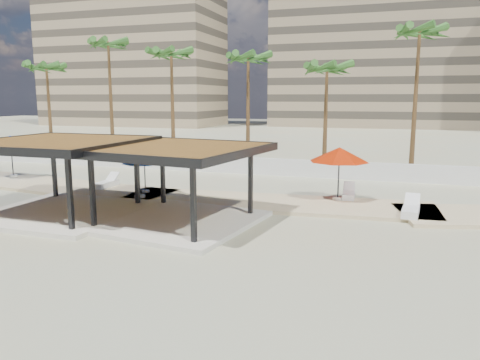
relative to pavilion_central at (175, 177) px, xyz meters
The scene contains 20 objects.
ground 3.22m from the pavilion_central, 63.58° to the right, with size 200.00×200.00×0.00m, color tan.
promenade 6.56m from the pavilion_central, 60.18° to the left, with size 44.45×7.97×0.24m.
boundary_wall 13.88m from the pavilion_central, 85.38° to the left, with size 56.00×0.30×1.20m, color silver.
building_west 78.56m from the pavilion_central, 121.87° to the left, with size 34.00×16.00×32.40m.
building_mid 76.91m from the pavilion_central, 86.14° to the left, with size 38.00×16.00×30.40m.
pavilion_central is the anchor object (origin of this frame).
pavilion_west 5.79m from the pavilion_central, behind, with size 7.05×7.05×3.53m.
umbrella_a 16.72m from the pavilion_central, 156.31° to the left, with size 3.29×3.29×2.77m.
umbrella_b 5.30m from the pavilion_central, 137.36° to the left, with size 4.04×4.04×2.89m.
umbrella_c 8.85m from the pavilion_central, 45.07° to the left, with size 3.41×3.41×2.74m.
umbrella_f 6.52m from the pavilion_central, 131.17° to the left, with size 2.81×2.81×2.25m.
lounger_a 9.36m from the pavilion_central, 142.54° to the left, with size 0.68×2.01×0.76m.
lounger_b 10.72m from the pavilion_central, 22.83° to the left, with size 0.88×2.19×0.81m.
lounger_c 9.86m from the pavilion_central, 46.16° to the left, with size 0.72×1.93×0.72m.
palm_a 26.18m from the pavilion_central, 141.07° to the left, with size 3.00×3.00×8.81m.
palm_b 22.75m from the pavilion_central, 130.15° to the left, with size 3.00×3.00×10.61m.
palm_c 18.83m from the pavilion_central, 116.44° to the left, with size 3.00×3.00×9.60m.
palm_d 17.80m from the pavilion_central, 96.46° to the left, with size 3.00×3.00×9.18m.
palm_e 17.45m from the pavilion_central, 75.73° to the left, with size 3.00×3.00×8.29m.
palm_f 20.56m from the pavilion_central, 58.28° to the left, with size 3.00×3.00×10.55m.
Camera 1 is at (7.70, -15.71, 5.43)m, focal length 35.00 mm.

